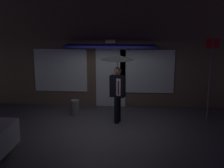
{
  "coord_description": "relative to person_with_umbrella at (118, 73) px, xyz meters",
  "views": [
    {
      "loc": [
        0.86,
        -8.85,
        3.4
      ],
      "look_at": [
        0.18,
        0.44,
        1.26
      ],
      "focal_mm": 48.85,
      "sensor_mm": 36.0,
      "label": 1
    }
  ],
  "objects": [
    {
      "name": "ground_plane",
      "position": [
        -0.35,
        -0.44,
        -1.6
      ],
      "size": [
        18.0,
        18.0,
        0.0
      ],
      "primitive_type": "plane",
      "color": "#423F44"
    },
    {
      "name": "building_facade",
      "position": [
        -0.36,
        1.9,
        0.44
      ],
      "size": [
        9.19,
        1.0,
        4.12
      ],
      "color": "brown",
      "rests_on": "ground"
    },
    {
      "name": "person_with_umbrella",
      "position": [
        0.0,
        0.0,
        0.0
      ],
      "size": [
        1.03,
        1.03,
        2.17
      ],
      "rotation": [
        0.0,
        0.0,
        -0.27
      ],
      "color": "black",
      "rests_on": "ground"
    },
    {
      "name": "street_sign_post",
      "position": [
        2.9,
        0.3,
        -0.04
      ],
      "size": [
        0.4,
        0.07,
        2.77
      ],
      "color": "#595B60",
      "rests_on": "ground"
    },
    {
      "name": "sidewalk_bollard",
      "position": [
        -1.5,
        0.62,
        -1.33
      ],
      "size": [
        0.29,
        0.29,
        0.52
      ],
      "primitive_type": "cylinder",
      "color": "slate",
      "rests_on": "ground"
    }
  ]
}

